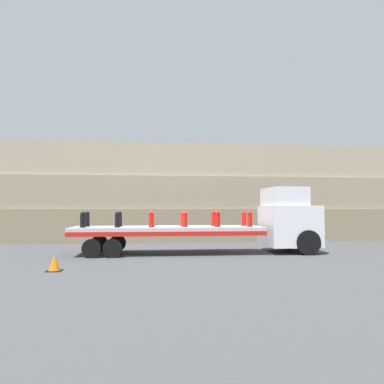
% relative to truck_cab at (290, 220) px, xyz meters
% --- Properties ---
extents(ground_plane, '(120.00, 120.00, 0.00)m').
position_rel_truck_cab_xyz_m(ground_plane, '(-5.95, 0.00, -1.56)').
color(ground_plane, '#3F4244').
extents(rock_cliff, '(60.00, 3.30, 6.28)m').
position_rel_truck_cab_xyz_m(rock_cliff, '(-5.95, 7.23, 1.57)').
color(rock_cliff, '#84755B').
rests_on(rock_cliff, ground_plane).
extents(truck_cab, '(2.38, 2.75, 3.12)m').
position_rel_truck_cab_xyz_m(truck_cab, '(0.00, 0.00, 0.00)').
color(truck_cab, silver).
rests_on(truck_cab, ground_plane).
extents(flatbed_trailer, '(8.79, 2.65, 1.26)m').
position_rel_truck_cab_xyz_m(flatbed_trailer, '(-6.43, 0.00, -0.52)').
color(flatbed_trailer, '#B2B2B7').
rests_on(flatbed_trailer, ground_plane).
extents(fire_hydrant_black_near_0, '(0.28, 0.47, 0.71)m').
position_rel_truck_cab_xyz_m(fire_hydrant_black_near_0, '(-9.75, -0.56, 0.04)').
color(fire_hydrant_black_near_0, black).
rests_on(fire_hydrant_black_near_0, flatbed_trailer).
extents(fire_hydrant_black_far_0, '(0.28, 0.47, 0.71)m').
position_rel_truck_cab_xyz_m(fire_hydrant_black_far_0, '(-9.75, 0.56, 0.04)').
color(fire_hydrant_black_far_0, black).
rests_on(fire_hydrant_black_far_0, flatbed_trailer).
extents(fire_hydrant_black_near_1, '(0.28, 0.47, 0.71)m').
position_rel_truck_cab_xyz_m(fire_hydrant_black_near_1, '(-8.23, -0.56, 0.04)').
color(fire_hydrant_black_near_1, black).
rests_on(fire_hydrant_black_near_1, flatbed_trailer).
extents(fire_hydrant_black_far_1, '(0.28, 0.47, 0.71)m').
position_rel_truck_cab_xyz_m(fire_hydrant_black_far_1, '(-8.23, 0.56, 0.04)').
color(fire_hydrant_black_far_1, black).
rests_on(fire_hydrant_black_far_1, flatbed_trailer).
extents(fire_hydrant_red_near_2, '(0.28, 0.47, 0.71)m').
position_rel_truck_cab_xyz_m(fire_hydrant_red_near_2, '(-6.71, -0.56, 0.04)').
color(fire_hydrant_red_near_2, red).
rests_on(fire_hydrant_red_near_2, flatbed_trailer).
extents(fire_hydrant_red_far_2, '(0.28, 0.47, 0.71)m').
position_rel_truck_cab_xyz_m(fire_hydrant_red_far_2, '(-6.71, 0.56, 0.04)').
color(fire_hydrant_red_far_2, red).
rests_on(fire_hydrant_red_far_2, flatbed_trailer).
extents(fire_hydrant_red_near_3, '(0.28, 0.47, 0.71)m').
position_rel_truck_cab_xyz_m(fire_hydrant_red_near_3, '(-5.19, -0.56, 0.04)').
color(fire_hydrant_red_near_3, red).
rests_on(fire_hydrant_red_near_3, flatbed_trailer).
extents(fire_hydrant_red_far_3, '(0.28, 0.47, 0.71)m').
position_rel_truck_cab_xyz_m(fire_hydrant_red_far_3, '(-5.19, 0.56, 0.04)').
color(fire_hydrant_red_far_3, red).
rests_on(fire_hydrant_red_far_3, flatbed_trailer).
extents(fire_hydrant_red_near_4, '(0.28, 0.47, 0.71)m').
position_rel_truck_cab_xyz_m(fire_hydrant_red_near_4, '(-3.67, -0.56, 0.04)').
color(fire_hydrant_red_near_4, red).
rests_on(fire_hydrant_red_near_4, flatbed_trailer).
extents(fire_hydrant_red_far_4, '(0.28, 0.47, 0.71)m').
position_rel_truck_cab_xyz_m(fire_hydrant_red_far_4, '(-3.67, 0.56, 0.04)').
color(fire_hydrant_red_far_4, red).
rests_on(fire_hydrant_red_far_4, flatbed_trailer).
extents(fire_hydrant_red_near_5, '(0.28, 0.47, 0.71)m').
position_rel_truck_cab_xyz_m(fire_hydrant_red_near_5, '(-2.16, -0.56, 0.04)').
color(fire_hydrant_red_near_5, red).
rests_on(fire_hydrant_red_near_5, flatbed_trailer).
extents(fire_hydrant_red_far_5, '(0.28, 0.47, 0.71)m').
position_rel_truck_cab_xyz_m(fire_hydrant_red_far_5, '(-2.16, 0.56, 0.04)').
color(fire_hydrant_red_far_5, red).
rests_on(fire_hydrant_red_far_5, flatbed_trailer).
extents(cargo_strap_rear, '(0.05, 2.76, 0.01)m').
position_rel_truck_cab_xyz_m(cargo_strap_rear, '(-6.71, 0.00, 0.42)').
color(cargo_strap_rear, yellow).
rests_on(cargo_strap_rear, fire_hydrant_red_near_2).
extents(cargo_strap_middle, '(0.05, 2.76, 0.01)m').
position_rel_truck_cab_xyz_m(cargo_strap_middle, '(-3.67, 0.00, 0.42)').
color(cargo_strap_middle, yellow).
rests_on(cargo_strap_middle, fire_hydrant_red_near_4).
extents(traffic_cone, '(0.50, 0.50, 0.52)m').
position_rel_truck_cab_xyz_m(traffic_cone, '(-9.94, -4.55, -1.31)').
color(traffic_cone, black).
rests_on(traffic_cone, ground_plane).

